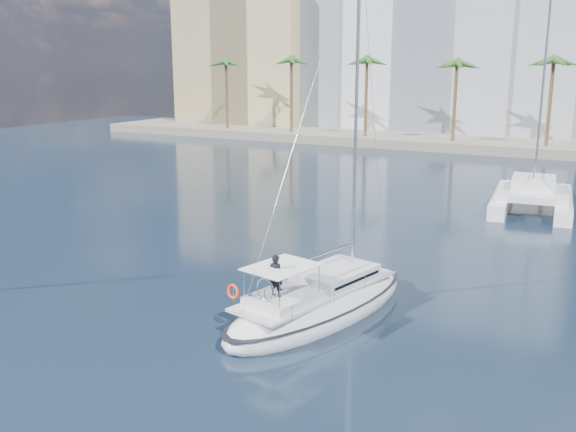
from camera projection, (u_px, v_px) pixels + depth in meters
The scene contains 9 objects.
ground at pixel (256, 297), 30.54m from camera, with size 160.00×160.00×0.00m, color black.
quay at pixel (499, 144), 82.70m from camera, with size 120.00×14.00×1.20m, color gray.
building_modern at pixel (438, 41), 95.38m from camera, with size 42.00×16.00×28.00m, color white.
building_tan_left at pixel (252, 62), 106.42m from camera, with size 22.00×14.00×22.00m, color tan.
palm_left at pixel (256, 67), 92.62m from camera, with size 3.60×3.60×12.30m.
palm_centre at pixel (499, 68), 77.02m from camera, with size 3.60×3.60×12.30m.
main_sloop at pixel (320, 304), 28.21m from camera, with size 6.17×12.01×17.04m.
catamaran at pixel (533, 194), 48.70m from camera, with size 6.65×11.63×16.34m.
seagull at pixel (340, 259), 34.92m from camera, with size 0.94×0.40×0.17m.
Camera 1 is at (14.95, -24.67, 10.86)m, focal length 40.00 mm.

